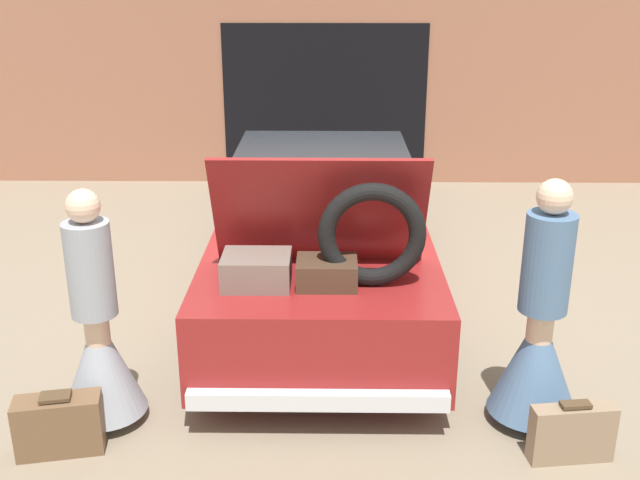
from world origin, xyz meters
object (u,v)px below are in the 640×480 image
object	(u,v)px
car	(322,231)
suitcase_beside_left_person	(59,425)
person_right	(539,340)
person_left	(99,342)
suitcase_beside_right_person	(572,433)

from	to	relation	value
car	suitcase_beside_left_person	xyz separation A→B (m)	(-1.64, -2.52, -0.42)
car	person_right	size ratio (longest dim) A/B	2.76
person_left	suitcase_beside_left_person	distance (m)	0.57
person_right	person_left	bearing A→B (deg)	92.00
car	person_left	world-z (taller)	car
person_left	car	bearing A→B (deg)	158.04
car	suitcase_beside_left_person	distance (m)	3.04
person_right	suitcase_beside_left_person	size ratio (longest dim) A/B	3.02
suitcase_beside_left_person	suitcase_beside_right_person	size ratio (longest dim) A/B	1.05
car	suitcase_beside_right_person	distance (m)	3.05
person_right	suitcase_beside_right_person	xyz separation A→B (m)	(0.14, -0.44, -0.42)
person_left	person_right	world-z (taller)	person_right
person_left	suitcase_beside_left_person	world-z (taller)	person_left
person_right	suitcase_beside_left_person	xyz separation A→B (m)	(-3.09, -0.39, -0.42)
person_right	suitcase_beside_right_person	distance (m)	0.62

